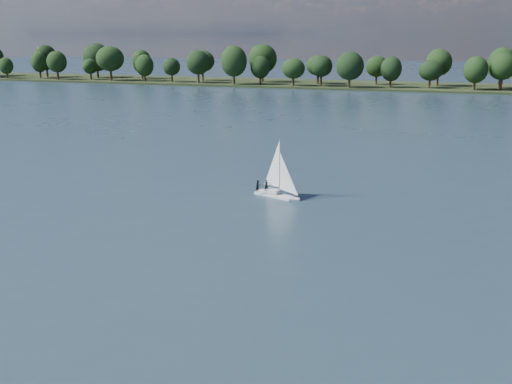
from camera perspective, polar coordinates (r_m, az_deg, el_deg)
ground at (r=126.81m, az=9.89°, el=6.05°), size 700.00×700.00×0.00m
far_shore at (r=237.59m, az=13.48°, el=10.19°), size 660.00×40.00×1.50m
sailboat at (r=73.56m, az=1.94°, el=1.23°), size 6.26×3.74×7.97m
pontoon at (r=280.89m, az=-21.66°, el=10.30°), size 4.14×2.30×0.50m
treeline at (r=235.49m, az=9.96°, el=12.32°), size 562.98×74.06×17.95m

